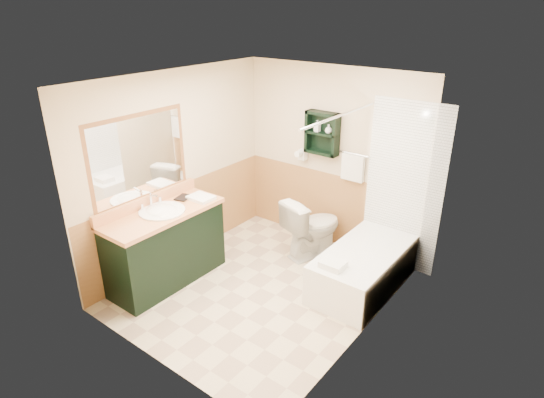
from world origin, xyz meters
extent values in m
plane|color=beige|center=(0.00, 0.00, 0.00)|extent=(3.00, 3.00, 0.00)
cube|color=#FFE8C7|center=(0.00, 1.52, 1.20)|extent=(2.60, 0.04, 2.40)
cube|color=#FFE8C7|center=(-1.32, 0.00, 1.20)|extent=(0.04, 3.00, 2.40)
cube|color=#FFE8C7|center=(1.32, 0.00, 1.20)|extent=(0.04, 3.00, 2.40)
cube|color=white|center=(0.00, 0.00, 2.42)|extent=(2.60, 3.00, 0.04)
cube|color=black|center=(-0.10, 1.41, 1.55)|extent=(0.45, 0.15, 0.55)
cylinder|color=silver|center=(0.53, 0.75, 2.00)|extent=(0.03, 1.60, 0.03)
cube|color=black|center=(-0.99, -0.53, 0.46)|extent=(0.59, 1.44, 0.91)
cube|color=white|center=(0.93, 0.79, 0.24)|extent=(0.73, 1.50, 0.49)
imported|color=white|center=(0.04, 1.04, 0.39)|extent=(0.68, 0.91, 0.79)
cube|color=white|center=(-0.89, -0.02, 0.93)|extent=(0.30, 0.23, 0.04)
imported|color=black|center=(-1.16, -0.15, 1.01)|extent=(0.15, 0.06, 0.20)
cube|color=white|center=(0.81, 0.23, 0.52)|extent=(0.25, 0.21, 0.07)
imported|color=white|center=(-0.17, 1.40, 1.60)|extent=(0.08, 0.15, 0.07)
imported|color=white|center=(0.00, 1.40, 1.61)|extent=(0.11, 0.13, 0.09)
camera|label=1|loc=(2.83, -3.47, 3.11)|focal=30.00mm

